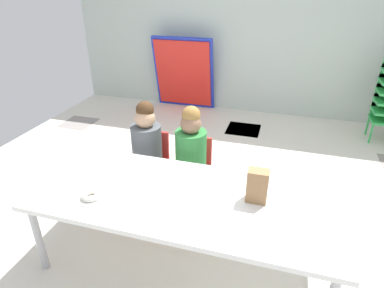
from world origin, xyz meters
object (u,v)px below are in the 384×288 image
seated_child_near_camera (147,142)px  donut_powdered_on_plate (91,195)px  folded_activity_table (184,73)px  paper_bag_brown (257,186)px  craft_table (184,200)px  seated_child_middle_seat (191,148)px  paper_plate_near_edge (91,198)px

seated_child_near_camera → donut_powdered_on_plate: bearing=-91.0°
seated_child_near_camera → folded_activity_table: size_ratio=0.84×
folded_activity_table → paper_bag_brown: 3.20m
seated_child_near_camera → paper_bag_brown: 1.15m
seated_child_near_camera → donut_powdered_on_plate: (-0.01, -0.85, 0.03)m
craft_table → seated_child_near_camera: bearing=130.2°
paper_bag_brown → seated_child_middle_seat: bearing=136.8°
seated_child_middle_seat → folded_activity_table: size_ratio=0.84×
folded_activity_table → paper_bag_brown: size_ratio=4.94×
paper_plate_near_edge → seated_child_near_camera: bearing=89.0°
folded_activity_table → paper_bag_brown: (1.41, -2.86, 0.13)m
craft_table → folded_activity_table: size_ratio=1.83×
seated_child_near_camera → paper_bag_brown: seated_child_near_camera is taller
seated_child_near_camera → seated_child_middle_seat: 0.40m
craft_table → seated_child_middle_seat: (-0.15, 0.65, 0.04)m
seated_child_middle_seat → donut_powdered_on_plate: size_ratio=7.44×
paper_plate_near_edge → donut_powdered_on_plate: donut_powdered_on_plate is taller
seated_child_near_camera → folded_activity_table: bearing=100.2°
seated_child_middle_seat → paper_plate_near_edge: 0.95m
seated_child_middle_seat → paper_plate_near_edge: (-0.41, -0.85, 0.01)m
donut_powdered_on_plate → craft_table: bearing=20.1°
craft_table → folded_activity_table: folded_activity_table is taller
craft_table → seated_child_middle_seat: seated_child_middle_seat is taller
paper_plate_near_edge → donut_powdered_on_plate: size_ratio=1.46×
folded_activity_table → seated_child_middle_seat: bearing=-70.6°
seated_child_middle_seat → donut_powdered_on_plate: (-0.41, -0.85, 0.03)m
donut_powdered_on_plate → seated_child_middle_seat: bearing=64.2°
folded_activity_table → paper_plate_near_edge: size_ratio=6.04×
paper_bag_brown → donut_powdered_on_plate: paper_bag_brown is taller
craft_table → folded_activity_table: 3.10m
paper_bag_brown → paper_plate_near_edge: size_ratio=1.22×
seated_child_middle_seat → seated_child_near_camera: bearing=180.0°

